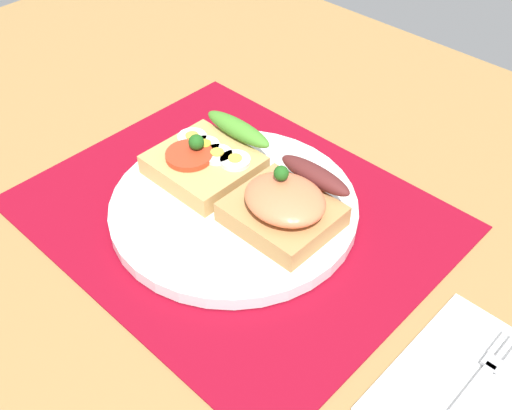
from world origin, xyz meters
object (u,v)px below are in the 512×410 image
(napkin, at_px, (477,393))
(fork, at_px, (477,383))
(sandwich_salmon, at_px, (286,204))
(plate, at_px, (234,207))
(sandwich_egg_tomato, at_px, (208,158))

(napkin, relative_size, fork, 1.19)
(sandwich_salmon, bearing_deg, plate, -164.54)
(plate, distance_m, napkin, 0.27)
(napkin, bearing_deg, fork, 123.93)
(plate, xyz_separation_m, sandwich_egg_tomato, (-0.05, 0.02, 0.02))
(plate, xyz_separation_m, napkin, (0.27, -0.01, -0.01))
(plate, height_order, fork, plate)
(sandwich_egg_tomato, bearing_deg, fork, -4.81)
(sandwich_egg_tomato, bearing_deg, plate, -17.55)
(plate, height_order, sandwich_egg_tomato, sandwich_egg_tomato)
(fork, bearing_deg, napkin, -56.07)
(sandwich_egg_tomato, xyz_separation_m, napkin, (0.33, -0.03, -0.03))
(plate, relative_size, sandwich_salmon, 2.47)
(napkin, bearing_deg, plate, 176.88)
(sandwich_egg_tomato, relative_size, fork, 0.84)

